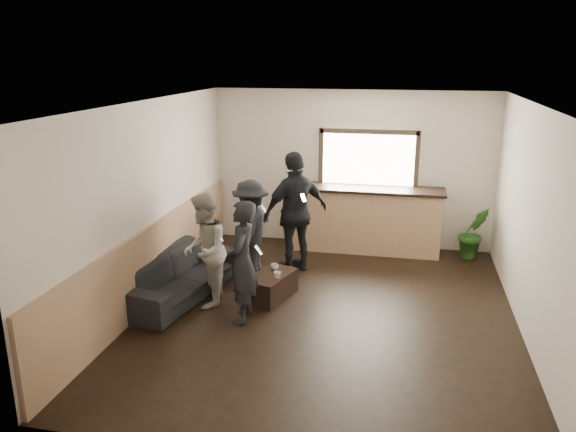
% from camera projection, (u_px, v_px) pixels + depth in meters
% --- Properties ---
extents(ground, '(5.00, 6.00, 0.01)m').
position_uv_depth(ground, '(326.00, 313.00, 7.63)').
color(ground, black).
extents(room_shell, '(5.01, 6.01, 2.80)m').
position_uv_depth(room_shell, '(272.00, 206.00, 7.37)').
color(room_shell, silver).
rests_on(room_shell, ground).
extents(bar_counter, '(2.70, 0.68, 2.13)m').
position_uv_depth(bar_counter, '(365.00, 215.00, 9.93)').
color(bar_counter, tan).
rests_on(bar_counter, ground).
extents(sofa, '(1.24, 2.30, 0.64)m').
position_uv_depth(sofa, '(180.00, 275.00, 8.09)').
color(sofa, black).
rests_on(sofa, ground).
extents(coffee_table, '(0.67, 0.91, 0.36)m').
position_uv_depth(coffee_table, '(271.00, 286.00, 8.06)').
color(coffee_table, black).
rests_on(coffee_table, ground).
extents(cup_a, '(0.16, 0.16, 0.09)m').
position_uv_depth(cup_a, '(275.00, 267.00, 8.16)').
color(cup_a, silver).
rests_on(cup_a, coffee_table).
extents(cup_b, '(0.13, 0.13, 0.10)m').
position_uv_depth(cup_b, '(277.00, 275.00, 7.85)').
color(cup_b, silver).
rests_on(cup_b, coffee_table).
extents(potted_plant, '(0.60, 0.54, 0.91)m').
position_uv_depth(potted_plant, '(473.00, 233.00, 9.57)').
color(potted_plant, '#2D6623').
rests_on(potted_plant, ground).
extents(person_a, '(0.48, 0.61, 1.62)m').
position_uv_depth(person_a, '(242.00, 262.00, 7.22)').
color(person_a, black).
rests_on(person_a, ground).
extents(person_b, '(0.78, 0.91, 1.60)m').
position_uv_depth(person_b, '(205.00, 250.00, 7.69)').
color(person_b, '#B2ACA0').
rests_on(person_b, ground).
extents(person_c, '(0.60, 1.01, 1.55)m').
position_uv_depth(person_c, '(251.00, 229.00, 8.69)').
color(person_c, black).
rests_on(person_c, ground).
extents(person_d, '(1.16, 1.13, 1.95)m').
position_uv_depth(person_d, '(296.00, 213.00, 8.87)').
color(person_d, black).
rests_on(person_d, ground).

